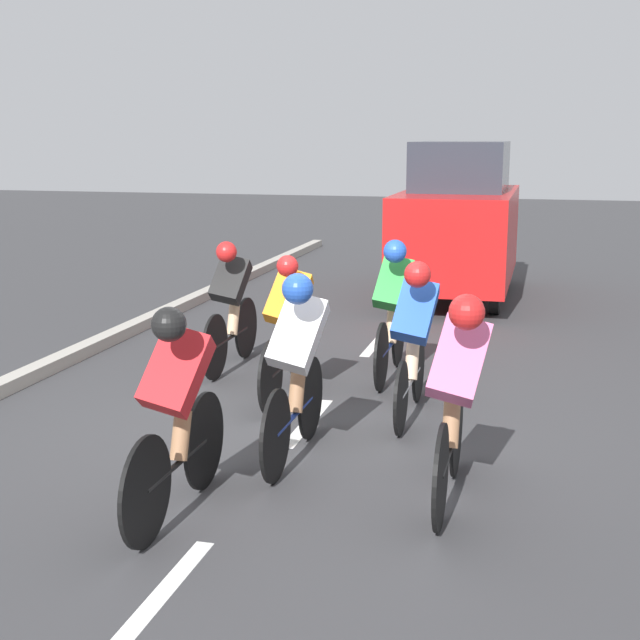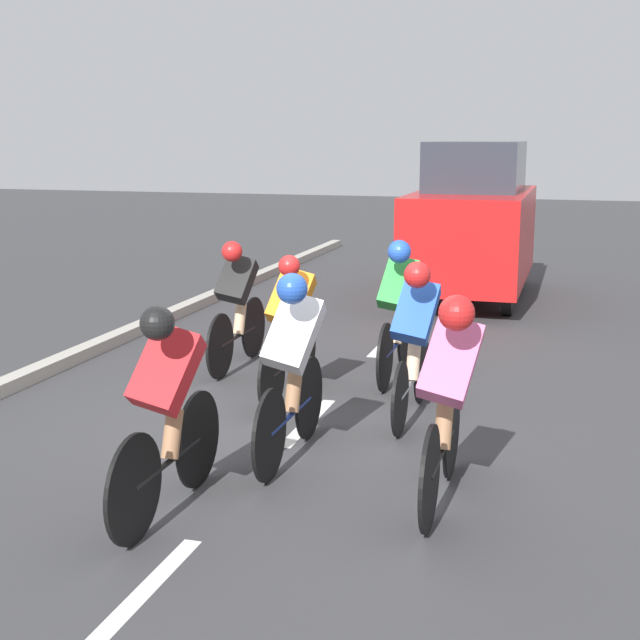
{
  "view_description": "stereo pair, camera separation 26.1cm",
  "coord_description": "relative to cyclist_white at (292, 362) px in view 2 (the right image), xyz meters",
  "views": [
    {
      "loc": [
        -2.01,
        7.23,
        2.54
      ],
      "look_at": [
        -0.11,
        -0.18,
        0.95
      ],
      "focal_mm": 50.0,
      "sensor_mm": 36.0,
      "label": 1
    },
    {
      "loc": [
        -2.26,
        7.16,
        2.54
      ],
      "look_at": [
        -0.11,
        -0.18,
        0.95
      ],
      "focal_mm": 50.0,
      "sensor_mm": 36.0,
      "label": 2
    }
  ],
  "objects": [
    {
      "name": "ground_plane",
      "position": [
        0.17,
        -0.8,
        -0.82
      ],
      "size": [
        60.0,
        60.0,
        0.0
      ],
      "primitive_type": "plane",
      "color": "#38383A"
    },
    {
      "name": "lane_stripe_near",
      "position": [
        0.17,
        2.23,
        -0.81
      ],
      "size": [
        0.12,
        1.4,
        0.01
      ],
      "primitive_type": "cube",
      "color": "white",
      "rests_on": "ground"
    },
    {
      "name": "lane_stripe_mid",
      "position": [
        0.17,
        -0.97,
        -0.81
      ],
      "size": [
        0.12,
        1.4,
        0.01
      ],
      "primitive_type": "cube",
      "color": "white",
      "rests_on": "ground"
    },
    {
      "name": "lane_stripe_far",
      "position": [
        0.17,
        -4.17,
        -0.81
      ],
      "size": [
        0.12,
        1.4,
        0.01
      ],
      "primitive_type": "cube",
      "color": "white",
      "rests_on": "ground"
    },
    {
      "name": "curb",
      "position": [
        3.37,
        -0.97,
        -0.75
      ],
      "size": [
        0.2,
        25.33,
        0.14
      ],
      "primitive_type": "cube",
      "color": "#A8A399",
      "rests_on": "ground"
    },
    {
      "name": "cyclist_white",
      "position": [
        0.0,
        0.0,
        0.0
      ],
      "size": [
        0.44,
        1.71,
        1.55
      ],
      "color": "black",
      "rests_on": "ground"
    },
    {
      "name": "cyclist_black",
      "position": [
        1.47,
        -2.55,
        -0.06
      ],
      "size": [
        0.4,
        1.71,
        1.45
      ],
      "color": "black",
      "rests_on": "ground"
    },
    {
      "name": "cyclist_blue",
      "position": [
        -0.72,
        -1.29,
        -0.02
      ],
      "size": [
        0.41,
        1.69,
        1.49
      ],
      "color": "black",
      "rests_on": "ground"
    },
    {
      "name": "cyclist_pink",
      "position": [
        -1.28,
        0.53,
        -0.0
      ],
      "size": [
        0.43,
        1.71,
        1.54
      ],
      "color": "black",
      "rests_on": "ground"
    },
    {
      "name": "cyclist_green",
      "position": [
        -0.3,
        -2.59,
        -0.02
      ],
      "size": [
        0.41,
        1.74,
        1.52
      ],
      "color": "black",
      "rests_on": "ground"
    },
    {
      "name": "cyclist_orange",
      "position": [
        0.54,
        -1.59,
        -0.07
      ],
      "size": [
        0.43,
        1.72,
        1.46
      ],
      "color": "black",
      "rests_on": "ground"
    },
    {
      "name": "cyclist_red",
      "position": [
        0.47,
        1.23,
        -0.03
      ],
      "size": [
        0.43,
        1.7,
        1.51
      ],
      "color": "black",
      "rests_on": "ground"
    },
    {
      "name": "support_car",
      "position": [
        -0.46,
        -7.68,
        0.38
      ],
      "size": [
        1.7,
        3.87,
        2.44
      ],
      "color": "black",
      "rests_on": "ground"
    }
  ]
}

